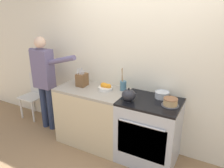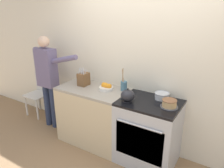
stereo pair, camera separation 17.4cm
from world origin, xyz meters
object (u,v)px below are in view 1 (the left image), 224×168
(stove_range, at_px, (149,131))
(mixing_bowl, at_px, (162,95))
(knife_block, at_px, (82,80))
(utensil_crock, at_px, (123,85))
(layer_cake, at_px, (170,102))
(fruit_bowl, at_px, (106,87))
(tea_kettle, at_px, (129,95))
(dining_chair, at_px, (35,93))
(person_baker, at_px, (44,76))

(stove_range, distance_m, mixing_bowl, 0.54)
(knife_block, bearing_deg, utensil_crock, 12.16)
(knife_block, xyz_separation_m, utensil_crock, (0.64, 0.14, -0.02))
(layer_cake, distance_m, fruit_bowl, 0.99)
(mixing_bowl, height_order, utensil_crock, utensil_crock)
(tea_kettle, bearing_deg, dining_chair, 170.85)
(mixing_bowl, xyz_separation_m, knife_block, (-1.23, -0.13, 0.05))
(knife_block, height_order, person_baker, person_baker)
(dining_chair, bearing_deg, utensil_crock, -18.68)
(tea_kettle, bearing_deg, person_baker, 176.69)
(knife_block, bearing_deg, stove_range, -2.06)
(tea_kettle, height_order, dining_chair, tea_kettle)
(tea_kettle, xyz_separation_m, utensil_crock, (-0.23, 0.30, -0.00))
(utensil_crock, distance_m, person_baker, 1.38)
(stove_range, bearing_deg, tea_kettle, -154.33)
(fruit_bowl, bearing_deg, person_baker, -175.15)
(layer_cake, height_order, person_baker, person_baker)
(mixing_bowl, bearing_deg, knife_block, -173.80)
(utensil_crock, xyz_separation_m, person_baker, (-1.36, -0.21, -0.01))
(mixing_bowl, bearing_deg, stove_range, -119.21)
(stove_range, bearing_deg, layer_cake, -3.34)
(layer_cake, relative_size, knife_block, 0.76)
(person_baker, relative_size, dining_chair, 1.96)
(fruit_bowl, bearing_deg, layer_cake, -4.58)
(stove_range, xyz_separation_m, mixing_bowl, (0.10, 0.17, 0.51))
(layer_cake, height_order, mixing_bowl, layer_cake)
(knife_block, xyz_separation_m, fruit_bowl, (0.41, 0.02, -0.06))
(stove_range, distance_m, knife_block, 1.26)
(tea_kettle, distance_m, dining_chair, 2.25)
(mixing_bowl, height_order, person_baker, person_baker)
(mixing_bowl, relative_size, person_baker, 0.12)
(layer_cake, xyz_separation_m, person_baker, (-2.11, -0.02, 0.02))
(stove_range, bearing_deg, knife_block, 177.94)
(tea_kettle, distance_m, mixing_bowl, 0.47)
(mixing_bowl, relative_size, dining_chair, 0.23)
(tea_kettle, relative_size, person_baker, 0.14)
(knife_block, distance_m, dining_chair, 1.41)
(utensil_crock, height_order, dining_chair, utensil_crock)
(tea_kettle, xyz_separation_m, fruit_bowl, (-0.46, 0.19, -0.03))
(fruit_bowl, distance_m, dining_chair, 1.77)
(layer_cake, bearing_deg, knife_block, 177.70)
(mixing_bowl, xyz_separation_m, fruit_bowl, (-0.82, -0.11, -0.00))
(fruit_bowl, bearing_deg, stove_range, -5.03)
(layer_cake, bearing_deg, utensil_crock, 165.50)
(utensil_crock, relative_size, dining_chair, 0.40)
(stove_range, relative_size, dining_chair, 1.10)
(stove_range, xyz_separation_m, layer_cake, (0.26, -0.02, 0.51))
(person_baker, bearing_deg, stove_range, 1.69)
(stove_range, height_order, layer_cake, layer_cake)
(tea_kettle, distance_m, utensil_crock, 0.38)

